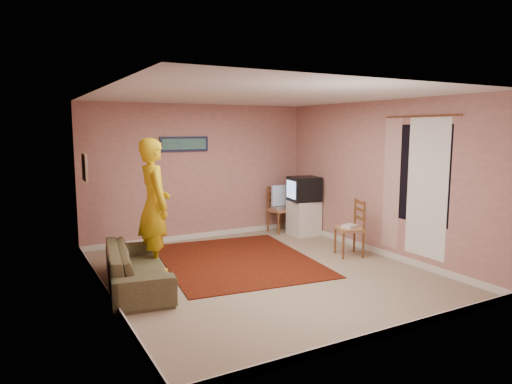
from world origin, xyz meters
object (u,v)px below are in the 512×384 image
crt_tv (304,189)px  person (154,205)px  tv_cabinet (304,218)px  chair_a (280,204)px  sofa (137,267)px  chair_b (350,222)px

crt_tv → person: bearing=-156.8°
crt_tv → tv_cabinet: bearing=0.0°
chair_a → sofa: (-3.47, -1.93, -0.30)m
chair_b → person: size_ratio=0.27×
chair_a → person: (-3.02, -1.28, 0.42)m
crt_tv → chair_b: (-0.21, -1.66, -0.36)m
tv_cabinet → sofa: 4.03m
tv_cabinet → chair_a: size_ratio=1.34×
chair_b → sofa: size_ratio=0.28×
crt_tv → chair_a: (-0.27, 0.46, -0.36)m
chair_b → person: 3.22m
sofa → chair_a: bearing=-52.0°
crt_tv → chair_a: bearing=130.1°
chair_b → chair_a: bearing=-160.9°
chair_a → sofa: 3.98m
tv_cabinet → crt_tv: bearing=170.9°
chair_a → sofa: size_ratio=0.27×
crt_tv → chair_b: 1.71m
tv_cabinet → person: (-3.30, -0.83, 0.65)m
sofa → chair_b: bearing=-84.0°
crt_tv → chair_a: 0.64m
person → chair_b: bearing=-105.0°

